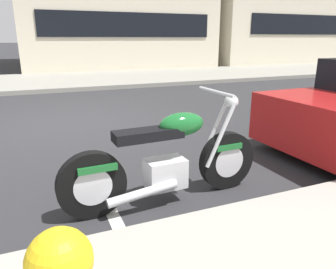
# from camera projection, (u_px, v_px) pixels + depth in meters

# --- Properties ---
(ground_plane) EXTENTS (260.00, 260.00, 0.00)m
(ground_plane) POSITION_uv_depth(u_px,v_px,m) (70.00, 124.00, 6.34)
(ground_plane) COLOR #28282B
(sidewalk_far_curb) EXTENTS (120.00, 5.00, 0.14)m
(sidewalk_far_curb) POSITION_uv_depth(u_px,v_px,m) (297.00, 70.00, 16.51)
(sidewalk_far_curb) COLOR gray
(sidewalk_far_curb) RESTS_ON ground
(parking_stall_stripe) EXTENTS (0.12, 2.20, 0.01)m
(parking_stall_stripe) POSITION_uv_depth(u_px,v_px,m) (107.00, 203.00, 3.30)
(parking_stall_stripe) COLOR silver
(parking_stall_stripe) RESTS_ON ground
(parked_motorcycle) EXTENTS (2.15, 0.62, 1.12)m
(parked_motorcycle) POSITION_uv_depth(u_px,v_px,m) (168.00, 162.00, 3.24)
(parked_motorcycle) COLOR black
(parked_motorcycle) RESTS_ON ground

